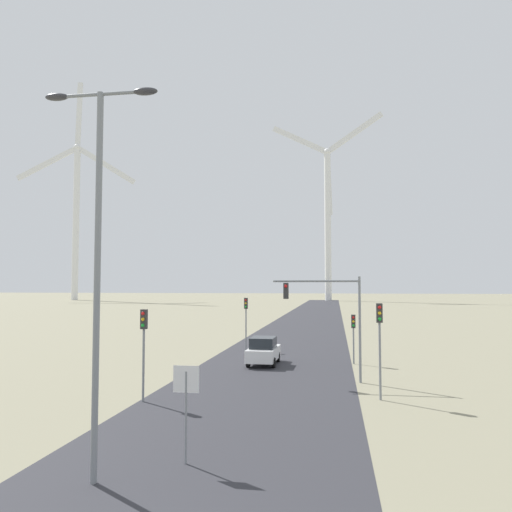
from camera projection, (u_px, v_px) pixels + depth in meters
name	position (u px, v px, depth m)	size (l,w,h in m)	color
road_surface	(300.00, 333.00, 55.10)	(10.00, 240.00, 0.01)	#2D2D33
streetlamp	(98.00, 235.00, 13.79)	(3.36, 0.32, 10.79)	gray
stop_sign_near	(186.00, 395.00, 14.97)	(0.81, 0.07, 2.90)	gray
traffic_light_post_near_left	(144.00, 334.00, 22.92)	(0.28, 0.33, 4.20)	gray
traffic_light_post_near_right	(380.00, 329.00, 23.25)	(0.28, 0.34, 4.47)	gray
traffic_light_post_mid_left	(246.00, 312.00, 41.00)	(0.28, 0.33, 4.25)	gray
traffic_light_post_mid_right	(353.00, 328.00, 33.72)	(0.28, 0.34, 3.31)	gray
traffic_light_mast_overhead	(328.00, 306.00, 27.65)	(4.85, 0.35, 5.79)	gray
car_approaching	(264.00, 351.00, 33.37)	(1.88, 4.14, 1.83)	white
wind_turbine_far_left	(76.00, 205.00, 175.27)	(40.87, 8.71, 77.38)	white
wind_turbine_left	(328.00, 209.00, 168.57)	(37.69, 6.92, 62.56)	white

